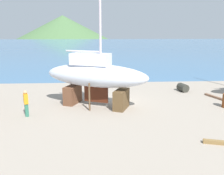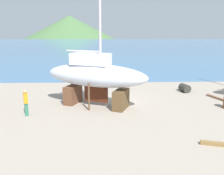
{
  "view_description": "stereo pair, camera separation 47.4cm",
  "coord_description": "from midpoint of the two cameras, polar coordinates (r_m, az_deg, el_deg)",
  "views": [
    {
      "loc": [
        -1.23,
        -16.93,
        5.22
      ],
      "look_at": [
        -0.26,
        -0.31,
        1.25
      ],
      "focal_mm": 39.51,
      "sensor_mm": 36.0,
      "label": 1
    },
    {
      "loc": [
        -0.76,
        -16.95,
        5.22
      ],
      "look_at": [
        -0.26,
        -0.31,
        1.25
      ],
      "focal_mm": 39.51,
      "sensor_mm": 36.0,
      "label": 2
    }
  ],
  "objects": [
    {
      "name": "barrel_tipped_left",
      "position": [
        21.83,
        17.07,
        -0.12
      ],
      "size": [
        0.89,
        1.08,
        0.67
      ],
      "primitive_type": "cylinder",
      "rotation": [
        1.57,
        0.0,
        0.25
      ],
      "color": "#30302A",
      "rests_on": "ground"
    },
    {
      "name": "ground_plane",
      "position": [
        13.95,
        2.54,
        -8.57
      ],
      "size": [
        44.84,
        44.84,
        0.0
      ],
      "primitive_type": "plane",
      "color": "gray"
    },
    {
      "name": "worker",
      "position": [
        15.93,
        -18.51,
        -3.25
      ],
      "size": [
        0.38,
        0.5,
        1.63
      ],
      "rotation": [
        0.0,
        0.0,
        3.51
      ],
      "color": "#2C6952",
      "rests_on": "ground"
    },
    {
      "name": "sea_water",
      "position": [
        78.28,
        -0.99,
        9.58
      ],
      "size": [
        169.43,
        107.98,
        0.01
      ],
      "primitive_type": "cube",
      "color": "teal",
      "rests_on": "ground"
    },
    {
      "name": "headland_hill",
      "position": [
        209.21,
        -9.63,
        11.79
      ],
      "size": [
        125.19,
        125.19,
        31.88
      ],
      "primitive_type": "cone",
      "color": "#4A6E40",
      "rests_on": "ground"
    },
    {
      "name": "sailboat_small_center",
      "position": [
        16.74,
        -3.08,
        2.75
      ],
      "size": [
        7.5,
        4.68,
        11.94
      ],
      "rotation": [
        0.0,
        0.0,
        -0.4
      ],
      "color": "brown",
      "rests_on": "ground"
    },
    {
      "name": "timber_short_cross",
      "position": [
        20.62,
        23.62,
        -2.2
      ],
      "size": [
        0.86,
        1.89,
        0.14
      ],
      "primitive_type": "cube",
      "rotation": [
        0.0,
        0.0,
        1.92
      ],
      "color": "brown",
      "rests_on": "ground"
    }
  ]
}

